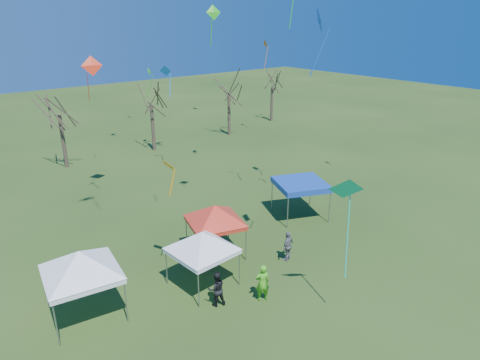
# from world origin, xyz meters

# --- Properties ---
(ground) EXTENTS (140.00, 140.00, 0.00)m
(ground) POSITION_xyz_m (0.00, 0.00, 0.00)
(ground) COLOR #244014
(ground) RESTS_ON ground
(tree_2) EXTENTS (3.71, 3.71, 8.18)m
(tree_2) POSITION_xyz_m (-2.37, 24.38, 6.29)
(tree_2) COLOR #3D2D21
(tree_2) RESTS_ON ground
(tree_3) EXTENTS (3.59, 3.59, 7.91)m
(tree_3) POSITION_xyz_m (6.03, 24.04, 6.08)
(tree_3) COLOR #3D2D21
(tree_3) RESTS_ON ground
(tree_4) EXTENTS (3.58, 3.58, 7.89)m
(tree_4) POSITION_xyz_m (15.36, 24.00, 6.06)
(tree_4) COLOR #3D2D21
(tree_4) RESTS_ON ground
(tree_5) EXTENTS (3.39, 3.39, 7.46)m
(tree_5) POSITION_xyz_m (23.72, 26.07, 5.73)
(tree_5) COLOR #3D2D21
(tree_5) RESTS_ON ground
(tent_white_west) EXTENTS (4.16, 4.16, 3.70)m
(tent_white_west) POSITION_xyz_m (-8.44, 3.64, 2.99)
(tent_white_west) COLOR gray
(tent_white_west) RESTS_ON ground
(tent_white_mid) EXTENTS (3.77, 3.77, 3.33)m
(tent_white_mid) POSITION_xyz_m (-3.18, 2.30, 2.69)
(tent_white_mid) COLOR gray
(tent_white_mid) RESTS_ON ground
(tent_red) EXTENTS (3.69, 3.69, 3.39)m
(tent_red) POSITION_xyz_m (-0.99, 4.27, 2.74)
(tent_red) COLOR gray
(tent_red) RESTS_ON ground
(tent_blue) EXTENTS (4.00, 4.00, 2.39)m
(tent_blue) POSITION_xyz_m (6.17, 4.72, 2.20)
(tent_blue) COLOR gray
(tent_blue) RESTS_ON ground
(person_green) EXTENTS (0.78, 0.66, 1.83)m
(person_green) POSITION_xyz_m (-1.76, -0.41, 0.92)
(person_green) COLOR #47B31C
(person_green) RESTS_ON ground
(person_grey) EXTENTS (1.08, 0.70, 1.71)m
(person_grey) POSITION_xyz_m (1.62, 1.30, 0.85)
(person_grey) COLOR slate
(person_grey) RESTS_ON ground
(person_dark) EXTENTS (0.99, 0.89, 1.68)m
(person_dark) POSITION_xyz_m (-3.60, 0.63, 0.84)
(person_dark) COLOR black
(person_dark) RESTS_ON ground
(kite_19) EXTENTS (0.93, 0.94, 2.46)m
(kite_19) POSITION_xyz_m (4.21, 17.72, 8.29)
(kite_19) COLOR blue
(kite_19) RESTS_ON ground
(kite_11) EXTENTS (1.45, 0.97, 2.95)m
(kite_11) POSITION_xyz_m (-2.56, 15.23, 9.35)
(kite_11) COLOR red
(kite_11) RESTS_ON ground
(kite_22) EXTENTS (1.04, 1.04, 2.88)m
(kite_22) POSITION_xyz_m (5.88, 23.60, 7.51)
(kite_22) COLOR green
(kite_22) RESTS_ON ground
(kite_12) EXTENTS (0.65, 1.02, 3.04)m
(kite_12) POSITION_xyz_m (18.21, 21.41, 9.63)
(kite_12) COLOR orange
(kite_12) RESTS_ON ground
(kite_5) EXTENTS (1.69, 1.63, 4.57)m
(kite_5) POSITION_xyz_m (0.04, -3.18, 5.95)
(kite_5) COLOR #0DC59F
(kite_5) RESTS_ON ground
(kite_1) EXTENTS (0.60, 0.82, 1.76)m
(kite_1) POSITION_xyz_m (-3.91, 3.68, 5.96)
(kite_1) COLOR orange
(kite_1) RESTS_ON ground
(kite_18) EXTENTS (0.89, 0.50, 2.21)m
(kite_18) POSITION_xyz_m (1.75, 7.79, 12.47)
(kite_18) COLOR green
(kite_18) RESTS_ON ground
(kite_27) EXTENTS (1.04, 1.09, 2.82)m
(kite_27) POSITION_xyz_m (1.58, -0.01, 12.13)
(kite_27) COLOR blue
(kite_27) RESTS_ON ground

